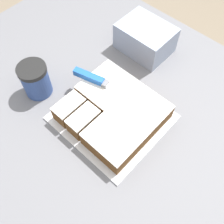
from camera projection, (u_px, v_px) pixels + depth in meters
The scene contains 7 objects.
ground_plane at pixel (110, 191), 1.66m from camera, with size 8.00×8.00×0.00m, color #7F705B.
countertop at pixel (109, 166), 1.26m from camera, with size 1.40×1.10×0.93m.
cake_board at pixel (112, 117), 0.86m from camera, with size 0.33×0.31×0.01m.
cake at pixel (113, 112), 0.83m from camera, with size 0.29×0.27×0.06m.
knife at pixel (97, 80), 0.85m from camera, with size 0.27×0.10×0.02m.
coffee_cup at pixel (35, 80), 0.87m from camera, with size 0.10×0.10×0.12m.
storage_box at pixel (145, 38), 0.98m from camera, with size 0.19×0.15×0.11m.
Camera 1 is at (0.31, -0.31, 1.68)m, focal length 42.00 mm.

